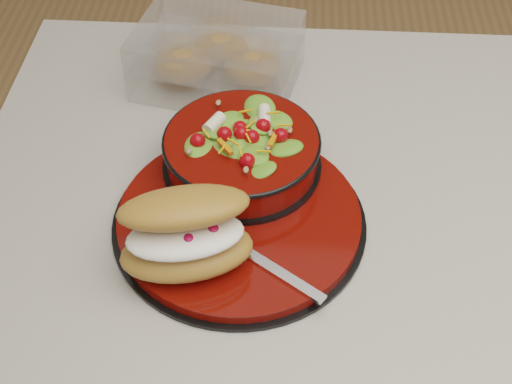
# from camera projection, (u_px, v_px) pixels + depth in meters

# --- Properties ---
(island_counter) EXTENTS (1.24, 0.74, 0.90)m
(island_counter) POSITION_uv_depth(u_px,v_px,m) (385.00, 362.00, 1.27)
(island_counter) COLOR silver
(island_counter) RESTS_ON ground
(dinner_plate) EXTENTS (0.32, 0.32, 0.02)m
(dinner_plate) POSITION_uv_depth(u_px,v_px,m) (240.00, 219.00, 0.90)
(dinner_plate) COLOR black
(dinner_plate) RESTS_ON island_counter
(salad_bowl) EXTENTS (0.21, 0.21, 0.09)m
(salad_bowl) POSITION_uv_depth(u_px,v_px,m) (242.00, 148.00, 0.93)
(salad_bowl) COLOR black
(salad_bowl) RESTS_ON dinner_plate
(croissant) EXTENTS (0.17, 0.13, 0.10)m
(croissant) POSITION_uv_depth(u_px,v_px,m) (186.00, 233.00, 0.81)
(croissant) COLOR #A26A31
(croissant) RESTS_ON dinner_plate
(fork) EXTENTS (0.16, 0.12, 0.00)m
(fork) POSITION_uv_depth(u_px,v_px,m) (256.00, 258.00, 0.84)
(fork) COLOR silver
(fork) RESTS_ON dinner_plate
(pastry_box) EXTENTS (0.26, 0.21, 0.09)m
(pastry_box) POSITION_uv_depth(u_px,v_px,m) (218.00, 57.00, 1.08)
(pastry_box) COLOR white
(pastry_box) RESTS_ON island_counter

